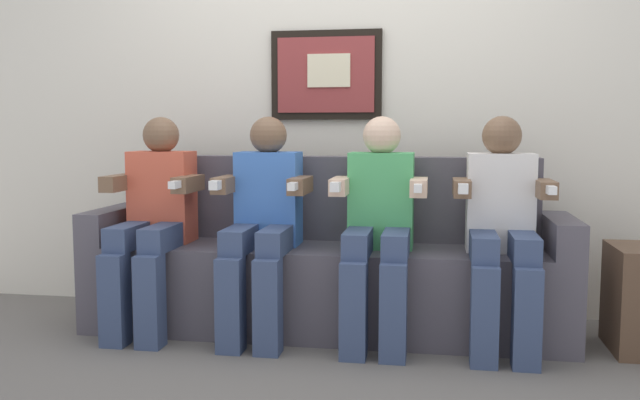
{
  "coord_description": "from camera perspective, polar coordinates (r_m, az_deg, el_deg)",
  "views": [
    {
      "loc": [
        0.56,
        -3.14,
        1.05
      ],
      "look_at": [
        0.0,
        0.15,
        0.7
      ],
      "focal_mm": 38.42,
      "sensor_mm": 36.0,
      "label": 1
    }
  ],
  "objects": [
    {
      "name": "person_rightmost",
      "position": [
        3.35,
        14.91,
        -1.85
      ],
      "size": [
        0.46,
        0.56,
        1.11
      ],
      "color": "white",
      "rests_on": "ground_plane"
    },
    {
      "name": "ground_plane",
      "position": [
        3.36,
        -0.44,
        -12.23
      ],
      "size": [
        6.33,
        6.33,
        0.0
      ],
      "primitive_type": "plane",
      "color": "#66605B"
    },
    {
      "name": "person_leftmost",
      "position": [
        3.63,
        -13.68,
        -1.23
      ],
      "size": [
        0.46,
        0.56,
        1.11
      ],
      "color": "#D8593F",
      "rests_on": "ground_plane"
    },
    {
      "name": "couch",
      "position": [
        3.59,
        0.48,
        -5.87
      ],
      "size": [
        2.47,
        0.58,
        0.9
      ],
      "color": "#514C56",
      "rests_on": "ground_plane"
    },
    {
      "name": "person_right_center",
      "position": [
        3.34,
        4.94,
        -1.68
      ],
      "size": [
        0.46,
        0.56,
        1.11
      ],
      "color": "#4CB266",
      "rests_on": "ground_plane"
    },
    {
      "name": "back_wall_assembly",
      "position": [
        3.95,
        1.49,
        9.62
      ],
      "size": [
        4.87,
        0.1,
        2.6
      ],
      "color": "silver",
      "rests_on": "ground_plane"
    },
    {
      "name": "person_left_center",
      "position": [
        3.44,
        -4.76,
        -1.46
      ],
      "size": [
        0.46,
        0.56,
        1.11
      ],
      "color": "#3F72CC",
      "rests_on": "ground_plane"
    }
  ]
}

